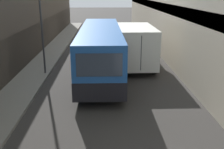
{
  "coord_description": "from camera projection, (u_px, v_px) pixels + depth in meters",
  "views": [
    {
      "loc": [
        -0.28,
        1.22,
        5.13
      ],
      "look_at": [
        0.08,
        12.28,
        1.6
      ],
      "focal_mm": 42.0,
      "sensor_mm": 36.0,
      "label": 1
    }
  ],
  "objects": [
    {
      "name": "ground_plane",
      "position": [
        109.0,
        87.0,
        14.68
      ],
      "size": [
        150.0,
        150.0,
        0.0
      ],
      "primitive_type": "plane",
      "color": "#33302D"
    },
    {
      "name": "sidewalk_left",
      "position": [
        24.0,
        87.0,
        14.52
      ],
      "size": [
        1.95,
        60.0,
        0.15
      ],
      "color": "gray",
      "rests_on": "ground_plane"
    },
    {
      "name": "bus",
      "position": [
        101.0,
        50.0,
        16.6
      ],
      "size": [
        2.45,
        11.24,
        2.96
      ],
      "color": "#1E519E",
      "rests_on": "ground_plane"
    },
    {
      "name": "box_truck",
      "position": [
        135.0,
        44.0,
        18.64
      ],
      "size": [
        2.33,
        7.09,
        2.86
      ],
      "color": "silver",
      "rests_on": "ground_plane"
    }
  ]
}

